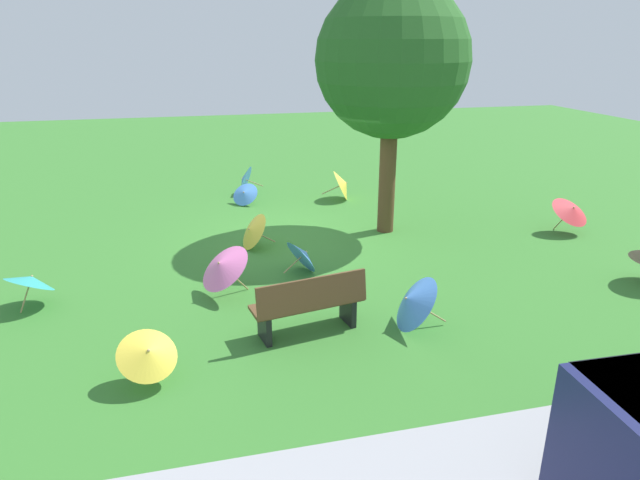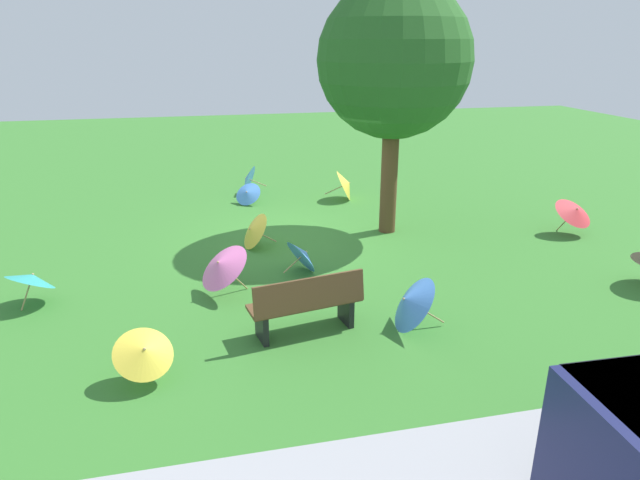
{
  "view_description": "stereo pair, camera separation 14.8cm",
  "coord_description": "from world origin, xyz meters",
  "px_view_note": "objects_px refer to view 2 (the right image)",
  "views": [
    {
      "loc": [
        2.21,
        10.64,
        3.94
      ],
      "look_at": [
        0.09,
        1.82,
        0.6
      ],
      "focal_mm": 30.91,
      "sensor_mm": 36.0,
      "label": 1
    },
    {
      "loc": [
        2.07,
        10.67,
        3.94
      ],
      "look_at": [
        0.09,
        1.82,
        0.6
      ],
      "focal_mm": 30.91,
      "sensor_mm": 36.0,
      "label": 2
    }
  ],
  "objects_px": {
    "shade_tree": "(394,62)",
    "parasol_yellow_2": "(144,352)",
    "parasol_yellow_0": "(346,184)",
    "parasol_teal_0": "(32,278)",
    "parasol_yellow_1": "(253,230)",
    "park_bench": "(307,304)",
    "parasol_blue_3": "(247,193)",
    "parasol_blue_0": "(409,302)",
    "parasol_blue_1": "(304,254)",
    "parasol_pink_1": "(221,265)",
    "parasol_blue_2": "(248,179)",
    "parasol_red_1": "(575,211)"
  },
  "relations": [
    {
      "from": "parasol_yellow_2",
      "to": "parasol_red_1",
      "type": "xyz_separation_m",
      "value": [
        -8.42,
        -3.61,
        0.08
      ]
    },
    {
      "from": "parasol_red_1",
      "to": "parasol_blue_2",
      "type": "bearing_deg",
      "value": -37.71
    },
    {
      "from": "parasol_yellow_1",
      "to": "parasol_blue_2",
      "type": "bearing_deg",
      "value": -94.21
    },
    {
      "from": "park_bench",
      "to": "parasol_blue_1",
      "type": "relative_size",
      "value": 2.0
    },
    {
      "from": "parasol_yellow_0",
      "to": "parasol_teal_0",
      "type": "height_order",
      "value": "parasol_yellow_0"
    },
    {
      "from": "park_bench",
      "to": "shade_tree",
      "type": "relative_size",
      "value": 0.33
    },
    {
      "from": "parasol_blue_1",
      "to": "parasol_blue_2",
      "type": "relative_size",
      "value": 0.99
    },
    {
      "from": "shade_tree",
      "to": "parasol_pink_1",
      "type": "distance_m",
      "value": 5.31
    },
    {
      "from": "parasol_pink_1",
      "to": "parasol_blue_2",
      "type": "height_order",
      "value": "parasol_pink_1"
    },
    {
      "from": "parasol_yellow_1",
      "to": "parasol_blue_1",
      "type": "xyz_separation_m",
      "value": [
        -0.75,
        1.43,
        -0.03
      ]
    },
    {
      "from": "park_bench",
      "to": "parasol_teal_0",
      "type": "distance_m",
      "value": 4.36
    },
    {
      "from": "shade_tree",
      "to": "parasol_yellow_2",
      "type": "bearing_deg",
      "value": 45.22
    },
    {
      "from": "parasol_yellow_0",
      "to": "parasol_yellow_1",
      "type": "distance_m",
      "value": 4.0
    },
    {
      "from": "parasol_yellow_1",
      "to": "parasol_yellow_2",
      "type": "bearing_deg",
      "value": 68.14
    },
    {
      "from": "parasol_pink_1",
      "to": "parasol_red_1",
      "type": "distance_m",
      "value": 7.52
    },
    {
      "from": "parasol_blue_2",
      "to": "parasol_blue_3",
      "type": "bearing_deg",
      "value": 84.09
    },
    {
      "from": "shade_tree",
      "to": "parasol_blue_1",
      "type": "xyz_separation_m",
      "value": [
        2.18,
        1.79,
        -3.17
      ]
    },
    {
      "from": "parasol_pink_1",
      "to": "parasol_red_1",
      "type": "relative_size",
      "value": 1.1
    },
    {
      "from": "parasol_blue_1",
      "to": "parasol_blue_3",
      "type": "height_order",
      "value": "parasol_blue_1"
    },
    {
      "from": "parasol_teal_0",
      "to": "parasol_pink_1",
      "type": "relative_size",
      "value": 0.9
    },
    {
      "from": "parasol_yellow_0",
      "to": "parasol_blue_1",
      "type": "relative_size",
      "value": 1.09
    },
    {
      "from": "shade_tree",
      "to": "parasol_yellow_0",
      "type": "distance_m",
      "value": 4.03
    },
    {
      "from": "parasol_blue_3",
      "to": "parasol_teal_0",
      "type": "bearing_deg",
      "value": 51.88
    },
    {
      "from": "parasol_yellow_1",
      "to": "parasol_blue_2",
      "type": "relative_size",
      "value": 1.04
    },
    {
      "from": "parasol_yellow_2",
      "to": "parasol_blue_3",
      "type": "height_order",
      "value": "parasol_yellow_2"
    },
    {
      "from": "parasol_teal_0",
      "to": "parasol_yellow_1",
      "type": "height_order",
      "value": "parasol_yellow_1"
    },
    {
      "from": "parasol_blue_1",
      "to": "parasol_blue_2",
      "type": "height_order",
      "value": "parasol_blue_2"
    },
    {
      "from": "parasol_teal_0",
      "to": "parasol_pink_1",
      "type": "height_order",
      "value": "parasol_pink_1"
    },
    {
      "from": "park_bench",
      "to": "shade_tree",
      "type": "height_order",
      "value": "shade_tree"
    },
    {
      "from": "parasol_blue_0",
      "to": "parasol_blue_1",
      "type": "xyz_separation_m",
      "value": [
        1.07,
        -2.32,
        -0.08
      ]
    },
    {
      "from": "parasol_teal_0",
      "to": "parasol_blue_3",
      "type": "distance_m",
      "value": 6.14
    },
    {
      "from": "park_bench",
      "to": "parasol_yellow_0",
      "type": "distance_m",
      "value": 6.93
    },
    {
      "from": "parasol_yellow_1",
      "to": "park_bench",
      "type": "bearing_deg",
      "value": 95.99
    },
    {
      "from": "parasol_yellow_0",
      "to": "parasol_blue_2",
      "type": "relative_size",
      "value": 1.09
    },
    {
      "from": "parasol_blue_0",
      "to": "parasol_blue_1",
      "type": "bearing_deg",
      "value": -65.18
    },
    {
      "from": "parasol_yellow_1",
      "to": "parasol_blue_1",
      "type": "bearing_deg",
      "value": 117.71
    },
    {
      "from": "shade_tree",
      "to": "parasol_blue_3",
      "type": "distance_m",
      "value": 5.0
    },
    {
      "from": "parasol_yellow_0",
      "to": "parasol_blue_0",
      "type": "bearing_deg",
      "value": 82.37
    },
    {
      "from": "parasol_teal_0",
      "to": "parasol_blue_2",
      "type": "relative_size",
      "value": 1.21
    },
    {
      "from": "shade_tree",
      "to": "parasol_red_1",
      "type": "bearing_deg",
      "value": 163.62
    },
    {
      "from": "shade_tree",
      "to": "parasol_blue_1",
      "type": "distance_m",
      "value": 4.24
    },
    {
      "from": "shade_tree",
      "to": "parasol_teal_0",
      "type": "distance_m",
      "value": 7.52
    },
    {
      "from": "parasol_yellow_1",
      "to": "parasol_pink_1",
      "type": "distance_m",
      "value": 2.23
    },
    {
      "from": "parasol_blue_1",
      "to": "parasol_blue_0",
      "type": "bearing_deg",
      "value": 114.82
    },
    {
      "from": "park_bench",
      "to": "parasol_blue_1",
      "type": "bearing_deg",
      "value": -99.83
    },
    {
      "from": "park_bench",
      "to": "parasol_blue_0",
      "type": "distance_m",
      "value": 1.46
    },
    {
      "from": "parasol_teal_0",
      "to": "parasol_yellow_1",
      "type": "distance_m",
      "value": 4.01
    },
    {
      "from": "parasol_red_1",
      "to": "parasol_yellow_0",
      "type": "bearing_deg",
      "value": -42.85
    },
    {
      "from": "parasol_yellow_0",
      "to": "parasol_yellow_1",
      "type": "height_order",
      "value": "parasol_yellow_0"
    },
    {
      "from": "parasol_red_1",
      "to": "parasol_blue_3",
      "type": "relative_size",
      "value": 1.21
    }
  ]
}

